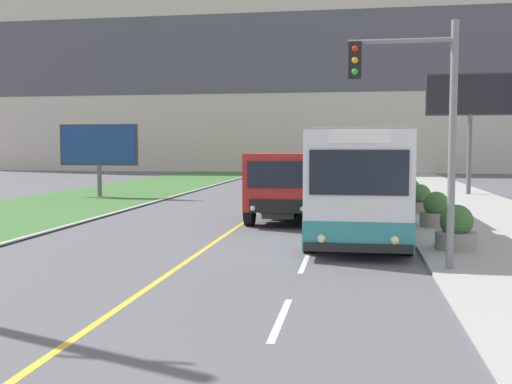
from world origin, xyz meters
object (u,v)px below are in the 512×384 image
object	(u,v)px
dump_truck	(285,188)
planter_round_near	(456,230)
billboard_large	(471,100)
planter_round_far	(411,192)
car_distant	(351,180)
traffic_light_mast	(419,113)
billboard_small	(99,147)
city_bus	(357,179)
planter_round_third	(420,200)
planter_round_second	(436,211)

from	to	relation	value
dump_truck	planter_round_near	distance (m)	7.33
billboard_large	dump_truck	bearing A→B (deg)	-123.12
planter_round_far	car_distant	bearing A→B (deg)	112.23
traffic_light_mast	planter_round_near	distance (m)	4.01
billboard_large	billboard_small	size ratio (longest dim) A/B	1.55
city_bus	billboard_large	size ratio (longest dim) A/B	1.92
traffic_light_mast	planter_round_third	world-z (taller)	traffic_light_mast
billboard_large	planter_round_far	world-z (taller)	billboard_large
dump_truck	car_distant	xyz separation A→B (m)	(2.25, 14.72, -0.55)
traffic_light_mast	planter_round_third	xyz separation A→B (m)	(1.26, 11.30, -2.85)
planter_round_near	planter_round_third	xyz separation A→B (m)	(0.02, 8.74, -0.01)
planter_round_second	planter_round_third	world-z (taller)	planter_round_second
traffic_light_mast	city_bus	bearing A→B (deg)	100.29
traffic_light_mast	planter_round_far	bearing A→B (deg)	85.29
dump_truck	traffic_light_mast	xyz separation A→B (m)	(3.79, -7.87, 2.17)
city_bus	dump_truck	bearing A→B (deg)	159.39
city_bus	car_distant	bearing A→B (deg)	91.03
traffic_light_mast	billboard_small	xyz separation A→B (m)	(-14.76, 16.86, -0.73)
car_distant	billboard_large	size ratio (longest dim) A/B	0.65
city_bus	planter_round_near	xyz separation A→B (m)	(2.49, -4.36, -1.03)
car_distant	planter_round_near	world-z (taller)	car_distant
city_bus	traffic_light_mast	size ratio (longest dim) A/B	2.41
planter_round_third	planter_round_far	size ratio (longest dim) A/B	1.01
billboard_small	planter_round_third	size ratio (longest dim) A/B	3.84
billboard_large	planter_round_near	world-z (taller)	billboard_large
city_bus	planter_round_near	world-z (taller)	city_bus
car_distant	planter_round_third	bearing A→B (deg)	-76.10
car_distant	planter_round_third	world-z (taller)	car_distant
planter_round_far	city_bus	bearing A→B (deg)	-106.22
car_distant	planter_round_near	distance (m)	20.22
city_bus	dump_truck	world-z (taller)	city_bus
traffic_light_mast	planter_round_near	xyz separation A→B (m)	(1.23, 2.56, -2.84)
traffic_light_mast	planter_round_near	bearing A→B (deg)	64.26
city_bus	planter_round_third	xyz separation A→B (m)	(2.51, 4.38, -1.05)
dump_truck	planter_round_second	xyz separation A→B (m)	(5.09, -0.94, -0.66)
planter_round_far	planter_round_near	bearing A→B (deg)	-90.25
billboard_large	planter_round_third	world-z (taller)	billboard_large
planter_round_third	billboard_small	bearing A→B (deg)	160.84
billboard_small	car_distant	bearing A→B (deg)	23.40
dump_truck	planter_round_far	distance (m)	9.33
billboard_large	planter_round_second	size ratio (longest dim) A/B	5.79
planter_round_second	dump_truck	bearing A→B (deg)	169.55
car_distant	planter_round_far	size ratio (longest dim) A/B	3.88
planter_round_third	traffic_light_mast	bearing A→B (deg)	-96.34
traffic_light_mast	planter_round_near	size ratio (longest dim) A/B	4.66
traffic_light_mast	planter_round_second	xyz separation A→B (m)	(1.30, 6.93, -2.83)
car_distant	planter_round_near	size ratio (longest dim) A/B	3.76
planter_round_third	dump_truck	bearing A→B (deg)	-145.76
city_bus	planter_round_far	bearing A→B (deg)	73.78
dump_truck	billboard_large	xyz separation A→B (m)	(8.67, 13.29, 3.96)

